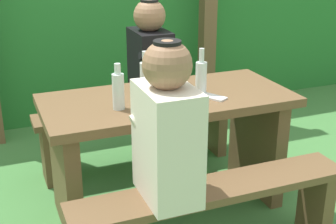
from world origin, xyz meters
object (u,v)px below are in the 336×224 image
picnic_table (168,133)px  cell_phone (214,97)px  person_black_coat (150,58)px  drinking_glass (171,90)px  person_white_shirt (167,128)px  bottle_left (118,90)px  bench_near (212,209)px  bottle_right (146,76)px  bench_far (137,124)px  bottle_center (201,76)px

picnic_table → cell_phone: (0.22, -0.12, 0.23)m
person_black_coat → drinking_glass: person_black_coat is taller
person_white_shirt → cell_phone: (0.46, 0.45, -0.06)m
bottle_left → picnic_table: bearing=16.3°
bench_near → bottle_right: 0.83m
bench_far → bottle_left: bearing=-114.8°
bench_near → drinking_glass: size_ratio=15.25×
bottle_center → bottle_left: bearing=-172.8°
bench_near → bottle_center: (0.19, 0.55, 0.49)m
bench_far → cell_phone: bearing=-72.4°
person_black_coat → picnic_table: bearing=-100.1°
bench_far → picnic_table: bearing=-90.0°
bench_near → person_white_shirt: size_ratio=1.95×
bench_far → person_black_coat: (0.10, -0.00, 0.46)m
picnic_table → drinking_glass: drinking_glass is taller
bench_near → person_white_shirt: (-0.23, 0.00, 0.46)m
bottle_left → bottle_center: bearing=7.2°
bench_near → bench_far: bearing=90.0°
person_white_shirt → bottle_left: bearing=98.9°
bottle_right → bottle_center: size_ratio=0.94×
person_black_coat → drinking_glass: (-0.10, -0.61, -0.02)m
person_black_coat → bottle_right: size_ratio=2.93×
picnic_table → bottle_right: bottle_right is taller
person_white_shirt → drinking_glass: bearing=66.5°
bench_far → bottle_right: (-0.10, -0.49, 0.49)m
bench_near → bottle_center: bearing=71.1°
picnic_table → bench_near: size_ratio=1.00×
bottle_left → cell_phone: (0.53, -0.03, -0.10)m
bench_near → person_white_shirt: 0.51m
bench_near → bench_far: same height
drinking_glass → bench_near: bearing=-90.2°
picnic_table → person_black_coat: (0.10, 0.58, 0.29)m
picnic_table → bottle_right: size_ratio=5.70×
bench_far → person_black_coat: person_black_coat is taller
person_black_coat → bottle_left: person_black_coat is taller
picnic_table → bench_far: (0.00, 0.58, -0.17)m
drinking_glass → bottle_center: bearing=1.5°
bottle_left → bottle_right: (0.21, 0.18, -0.00)m
picnic_table → bench_far: size_ratio=1.00×
drinking_glass → cell_phone: bearing=-22.1°
person_black_coat → bottle_center: (0.09, -0.60, 0.03)m
person_black_coat → cell_phone: 0.71m
bottle_center → cell_phone: size_ratio=1.87×
picnic_table → bottle_center: 0.38m
bench_near → cell_phone: cell_phone is taller
bottle_left → bottle_center: bottle_center is taller
bench_near → cell_phone: size_ratio=10.00×
drinking_glass → person_black_coat: bearing=80.7°
picnic_table → person_black_coat: bearing=79.9°
bench_far → bottle_center: bottle_center is taller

